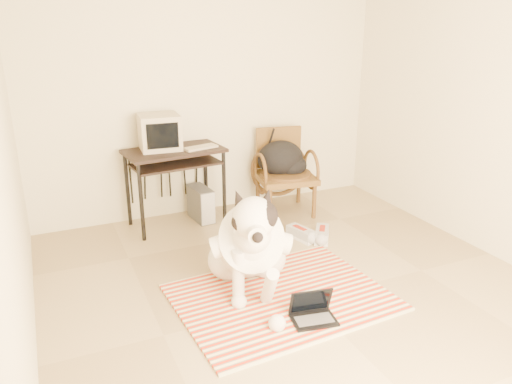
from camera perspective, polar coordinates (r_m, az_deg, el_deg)
floor at (r=4.11m, az=5.85°, el=-12.11°), size 4.50×4.50×0.00m
wall_back at (r=5.62m, az=-5.32°, el=11.23°), size 4.50×0.00×4.50m
wall_left at (r=3.12m, az=-26.99°, el=2.54°), size 0.00×4.50×4.50m
rug at (r=4.11m, az=2.95°, el=-11.91°), size 1.72×1.36×0.02m
dog at (r=4.04m, az=-0.74°, el=-6.11°), size 0.74×1.40×1.01m
laptop at (r=3.82m, az=6.47°, el=-13.46°), size 0.36×0.29×0.23m
computer_desk at (r=5.30m, az=-9.26°, el=3.57°), size 1.06×0.66×0.84m
crt_monitor at (r=5.28m, az=-10.97°, el=6.75°), size 0.43×0.42×0.36m
desk_keyboard at (r=5.27m, az=-6.36°, el=5.08°), size 0.38×0.21×0.02m
pc_tower at (r=5.55m, az=-6.32°, el=-1.34°), size 0.21×0.41×0.37m
rattan_chair at (r=5.70m, az=3.22°, el=2.38°), size 0.71×0.69×0.94m
backpack at (r=5.66m, az=3.05°, el=3.74°), size 0.55×0.45×0.39m
sneaker_left at (r=5.11m, az=5.18°, el=-4.80°), size 0.21×0.36×0.12m
sneaker_right at (r=5.12m, az=7.55°, el=-4.86°), size 0.30×0.35×0.12m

